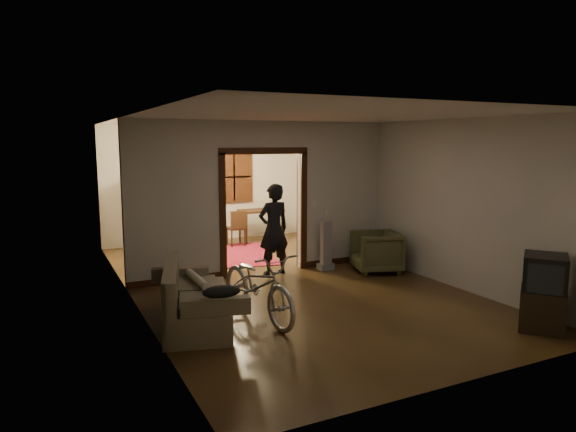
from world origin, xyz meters
TOP-DOWN VIEW (x-y plane):
  - floor at (0.00, 0.00)m, footprint 5.00×8.50m
  - ceiling at (0.00, 0.00)m, footprint 5.00×8.50m
  - wall_back at (0.00, 4.25)m, footprint 5.00×0.02m
  - wall_left at (-2.50, 0.00)m, footprint 0.02×8.50m
  - wall_right at (2.50, 0.00)m, footprint 0.02×8.50m
  - partition_wall at (0.00, 0.75)m, footprint 5.00×0.14m
  - door_casing at (0.00, 0.75)m, footprint 1.74×0.20m
  - far_window at (0.70, 4.21)m, footprint 0.98×0.06m
  - chandelier at (0.00, 2.50)m, footprint 0.24×0.24m
  - light_switch at (1.05, 0.68)m, footprint 0.08×0.01m
  - sofa at (-1.90, -1.39)m, footprint 1.28×1.99m
  - rolled_paper at (-1.80, -1.09)m, footprint 0.11×0.87m
  - jacket at (-1.85, -2.30)m, footprint 0.46×0.35m
  - bicycle at (-1.08, -1.58)m, footprint 0.87×1.91m
  - armchair at (1.90, -0.17)m, footprint 1.06×1.04m
  - tv_stand at (2.09, -3.57)m, footprint 0.80×0.79m
  - crt_tv at (2.09, -3.57)m, footprint 0.77×0.76m
  - vacuum at (1.15, 0.40)m, footprint 0.32×0.27m
  - person at (0.12, 0.53)m, footprint 0.65×0.46m
  - oriental_rug at (-0.11, 2.38)m, footprint 2.18×2.62m
  - locker at (-1.28, 3.79)m, footprint 0.92×0.70m
  - globe at (-1.28, 3.79)m, footprint 0.26×0.26m
  - desk at (1.14, 3.53)m, footprint 1.05×0.59m
  - desk_chair at (0.38, 3.26)m, footprint 0.40×0.40m

SIDE VIEW (x-z plane):
  - floor at x=0.00m, z-range -0.01..0.01m
  - oriental_rug at x=-0.11m, z-range 0.00..0.02m
  - tv_stand at x=2.09m, z-range 0.00..0.54m
  - armchair at x=1.90m, z-range 0.00..0.77m
  - desk at x=1.14m, z-range 0.00..0.77m
  - sofa at x=-1.90m, z-range 0.00..0.84m
  - desk_chair at x=0.38m, z-range 0.00..0.85m
  - vacuum at x=1.15m, z-range 0.00..0.93m
  - bicycle at x=-1.08m, z-range 0.00..0.97m
  - rolled_paper at x=-1.80m, z-range 0.48..0.58m
  - jacket at x=-1.85m, z-range 0.61..0.75m
  - crt_tv at x=2.09m, z-range 0.49..0.99m
  - locker at x=-1.28m, z-range 0.00..1.64m
  - person at x=0.12m, z-range 0.00..1.67m
  - door_casing at x=0.00m, z-range -0.06..2.26m
  - light_switch at x=1.05m, z-range 1.19..1.31m
  - wall_back at x=0.00m, z-range 0.00..2.80m
  - wall_left at x=-2.50m, z-range 0.00..2.80m
  - wall_right at x=2.50m, z-range 0.00..2.80m
  - partition_wall at x=0.00m, z-range 0.00..2.80m
  - far_window at x=0.70m, z-range 0.91..2.19m
  - globe at x=-1.28m, z-range 1.81..2.07m
  - chandelier at x=0.00m, z-range 2.23..2.47m
  - ceiling at x=0.00m, z-range 2.79..2.80m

